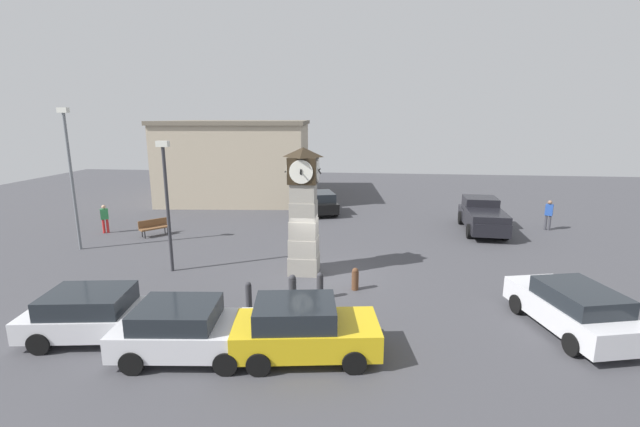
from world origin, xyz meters
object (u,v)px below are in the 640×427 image
Objects in this scene: car_by_building at (303,329)px; pedestrian_near_bench at (549,213)px; bollard_near_tower at (355,279)px; pedestrian_crossing_lot at (105,217)px; car_far_lot at (572,308)px; pickup_truck at (482,216)px; clock_tower at (304,212)px; bollard_end_row at (249,296)px; bench at (154,226)px; street_lamp_far_side at (71,171)px; bollard_mid_row at (320,285)px; car_navy_sedan at (97,314)px; car_end_of_row at (320,202)px; bollard_far_row at (292,289)px; street_lamp_near_road at (167,197)px; car_near_tower at (186,329)px.

pedestrian_near_bench is (12.19, 15.09, 0.21)m from car_by_building.
bollard_near_tower is 0.54× the size of pedestrian_crossing_lot.
pickup_truck is at bearing 88.61° from car_far_lot.
clock_tower reaches higher than pedestrian_near_bench.
bollard_end_row is 15.78m from pickup_truck.
street_lamp_far_side is at bearing -130.67° from bench.
car_far_lot is at bearing -1.63° from bollard_end_row.
bollard_mid_row is at bearing -19.93° from street_lamp_far_side.
clock_tower reaches higher than bollard_end_row.
car_navy_sedan is at bearing -70.39° from bench.
pedestrian_near_bench reaches higher than car_navy_sedan.
pickup_truck reaches higher than car_end_of_row.
clock_tower is at bearing 154.95° from car_far_lot.
car_end_of_row is at bearing 75.36° from car_navy_sedan.
pedestrian_crossing_lot is (-12.31, 8.22, 0.37)m from bollard_far_row.
bollard_far_row is 0.24× the size of car_far_lot.
pedestrian_crossing_lot reaches higher than car_navy_sedan.
street_lamp_near_road is at bearing 141.85° from bollard_end_row.
pedestrian_near_bench is at bearing 9.59° from bench.
car_far_lot is 20.26m from bench.
street_lamp_near_road reaches higher than bollard_mid_row.
bollard_end_row is 0.19× the size of pickup_truck.
car_end_of_row is (-1.60, 18.20, -0.05)m from car_by_building.
street_lamp_near_road reaches higher than clock_tower.
clock_tower is 0.77× the size of street_lamp_far_side.
bollard_near_tower is at bearing 32.39° from bollard_end_row.
car_near_tower is at bearing -166.77° from car_far_lot.
bench is (-8.57, -6.89, -0.24)m from car_end_of_row.
street_lamp_far_side reaches higher than bollard_end_row.
street_lamp_near_road is (-6.66, 2.15, 2.75)m from bollard_mid_row.
bench is (-7.89, 8.71, -0.00)m from bollard_end_row.
pickup_truck reaches higher than bollard_near_tower.
bollard_near_tower is 8.78m from car_navy_sedan.
bollard_end_row is 0.22× the size of car_end_of_row.
car_navy_sedan is at bearing -58.18° from pedestrian_crossing_lot.
bench is (-6.96, 11.63, -0.24)m from car_near_tower.
car_end_of_row is at bearing 87.50° from bollard_end_row.
pedestrian_crossing_lot reaches higher than car_end_of_row.
street_lamp_far_side reaches higher than pedestrian_crossing_lot.
car_navy_sedan is 0.81× the size of pickup_truck.
bollard_near_tower is at bearing -77.89° from car_end_of_row.
car_end_of_row is (1.61, 18.52, -0.01)m from car_near_tower.
bench is 0.88× the size of pedestrian_near_bench.
street_lamp_far_side is at bearing 157.86° from street_lamp_near_road.
bollard_far_row is 4.30m from car_near_tower.
bollard_far_row is at bearing 173.64° from car_far_lot.
car_by_building is (-1.26, -4.85, 0.37)m from bollard_near_tower.
clock_tower is 3.42× the size of bench.
bollard_far_row is (-0.91, -0.58, 0.05)m from bollard_mid_row.
pedestrian_crossing_lot reaches higher than bollard_far_row.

